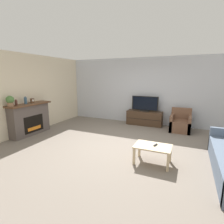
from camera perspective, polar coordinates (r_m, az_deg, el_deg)
The scene contains 13 objects.
ground_plane at distance 5.12m, azimuth 2.56°, elevation -10.77°, with size 24.00×24.00×0.00m, color slate.
wall_back at distance 7.37m, azimuth 10.51°, elevation 6.71°, with size 12.00×0.06×2.70m.
wall_left at distance 6.76m, azimuth -24.99°, elevation 5.42°, with size 0.06×12.00×2.70m.
fireplace at distance 6.52m, azimuth -25.25°, elevation -1.99°, with size 0.47×1.51×1.07m.
mantel_vase_left at distance 6.12m, azimuth -28.83°, elevation 2.72°, with size 0.07×0.07×0.19m.
mantel_vase_centre_left at distance 6.33m, azimuth -26.41°, elevation 3.40°, with size 0.09×0.09×0.24m.
mantel_clock at distance 6.50m, azimuth -24.60°, elevation 3.40°, with size 0.08×0.11×0.15m.
potted_plant at distance 6.00m, azimuth -30.33°, elevation 3.24°, with size 0.23×0.23×0.32m.
tv_stand at distance 7.22m, azimuth 10.52°, elevation -1.95°, with size 1.41×0.46×0.57m.
tv at distance 7.11m, azimuth 10.68°, elevation 2.50°, with size 1.06×0.18×0.61m.
armchair at distance 6.79m, azimuth 21.44°, elevation -3.54°, with size 0.70×0.76×0.81m.
coffee_table at distance 4.11m, azimuth 13.17°, elevation -11.50°, with size 0.81×0.54×0.42m.
remote at distance 4.11m, azimuth 14.02°, elevation -10.41°, with size 0.07×0.16×0.02m.
Camera 1 is at (1.73, -4.42, 1.94)m, focal length 28.00 mm.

